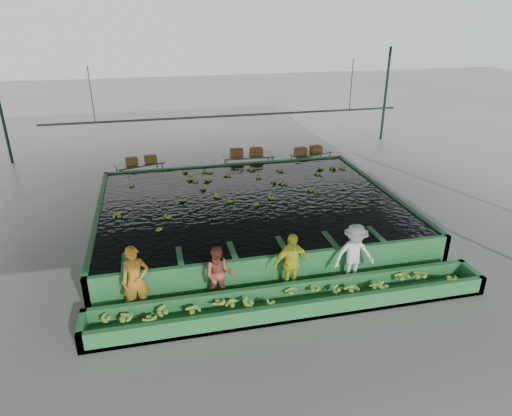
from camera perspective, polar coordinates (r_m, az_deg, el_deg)
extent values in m
plane|color=slate|center=(14.51, 0.45, -4.39)|extent=(80.00, 80.00, 0.00)
cube|color=slate|center=(12.94, 0.52, 15.55)|extent=(20.00, 22.00, 0.04)
cube|color=black|center=(15.47, -0.84, 0.94)|extent=(9.70, 7.70, 0.00)
cylinder|color=#59605B|center=(18.12, -3.30, 11.43)|extent=(0.08, 0.08, 14.00)
cylinder|color=#59605B|center=(17.78, -19.89, 13.16)|extent=(0.04, 0.04, 2.00)
cylinder|color=#59605B|center=(19.41, 11.83, 14.81)|extent=(0.04, 0.04, 2.00)
imported|color=orange|center=(11.35, -14.82, -8.76)|extent=(0.71, 0.53, 1.78)
imported|color=#A9513B|center=(11.47, -4.64, -8.34)|extent=(0.83, 0.70, 1.52)
imported|color=#EFF236|center=(11.79, 4.41, -6.92)|extent=(1.05, 0.60, 1.68)
imported|color=white|center=(12.36, 12.18, -5.74)|extent=(1.13, 0.65, 1.74)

